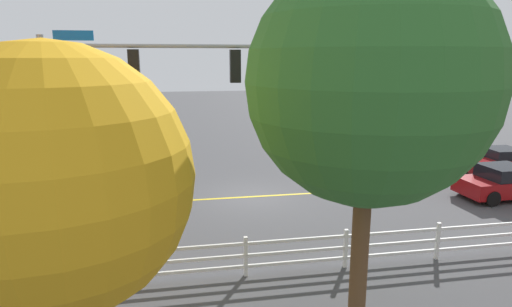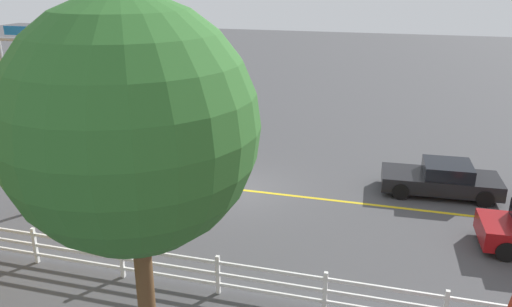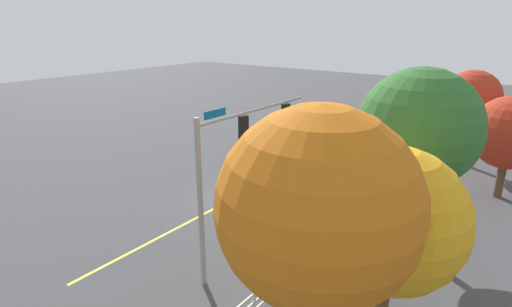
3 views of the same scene
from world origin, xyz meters
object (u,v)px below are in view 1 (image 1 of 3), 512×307
Objects in this scene: tree_1 at (369,83)px; car_1 at (399,165)px; car_0 at (499,161)px; tree_4 at (56,181)px; car_2 at (506,183)px.

car_1 is at bearing -122.16° from tree_1.
car_1 is 13.98m from tree_1.
car_0 is 0.66× the size of tree_4.
tree_1 is 6.07m from tree_4.
car_2 is at bearing 124.40° from car_1.
car_0 is at bearing 51.90° from car_2.
car_1 is 1.09× the size of car_2.
tree_4 reaches higher than car_1.
tree_4 is at bearing 9.97° from tree_1.
car_0 is at bearing 176.09° from car_1.
tree_4 is (18.34, 12.03, 3.32)m from car_0.
tree_1 is at bearing -170.03° from tree_4.
car_1 is 0.57× the size of tree_1.
car_2 is at bearing -143.47° from tree_1.
car_2 reaches higher than car_0.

